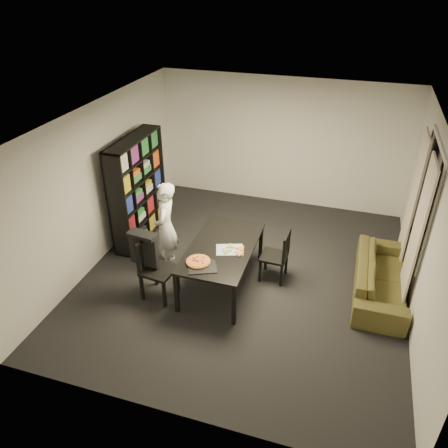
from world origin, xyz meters
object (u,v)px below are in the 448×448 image
(person, at_px, (166,227))
(sofa, at_px, (381,277))
(pepperoni_pizza, at_px, (198,261))
(dining_table, at_px, (222,250))
(chair_right, at_px, (280,253))
(baking_tray, at_px, (202,267))
(chair_left, at_px, (153,264))
(bookshelf, at_px, (138,189))

(person, xyz_separation_m, sofa, (3.38, 0.35, -0.49))
(pepperoni_pizza, relative_size, sofa, 0.18)
(person, bearing_deg, dining_table, 67.57)
(dining_table, relative_size, chair_right, 1.98)
(dining_table, height_order, pepperoni_pizza, pepperoni_pizza)
(baking_tray, height_order, sofa, baking_tray)
(chair_left, relative_size, chair_right, 1.14)
(chair_right, height_order, sofa, chair_right)
(baking_tray, bearing_deg, bookshelf, 138.87)
(bookshelf, xyz_separation_m, pepperoni_pizza, (1.67, -1.45, -0.21))
(bookshelf, xyz_separation_m, baking_tray, (1.76, -1.54, -0.23))
(person, height_order, pepperoni_pizza, person)
(chair_right, bearing_deg, baking_tray, -40.45)
(chair_left, distance_m, baking_tray, 0.82)
(pepperoni_pizza, height_order, sofa, pepperoni_pizza)
(person, bearing_deg, pepperoni_pizza, 37.31)
(bookshelf, height_order, chair_left, bookshelf)
(dining_table, xyz_separation_m, person, (-1.01, 0.18, 0.12))
(chair_left, height_order, baking_tray, chair_left)
(chair_left, bearing_deg, pepperoni_pizza, -80.58)
(dining_table, bearing_deg, sofa, 12.55)
(person, height_order, sofa, person)
(chair_right, xyz_separation_m, sofa, (1.56, 0.13, -0.22))
(bookshelf, bearing_deg, chair_left, -57.15)
(chair_right, distance_m, pepperoni_pizza, 1.38)
(baking_tray, relative_size, pepperoni_pizza, 1.14)
(chair_right, distance_m, baking_tray, 1.37)
(person, bearing_deg, bookshelf, -143.88)
(dining_table, xyz_separation_m, chair_left, (-0.91, -0.54, -0.09))
(chair_left, bearing_deg, dining_table, -52.09)
(chair_left, height_order, person, person)
(chair_right, distance_m, person, 1.86)
(chair_right, bearing_deg, dining_table, -61.50)
(chair_right, bearing_deg, sofa, 97.60)
(dining_table, xyz_separation_m, pepperoni_pizza, (-0.19, -0.51, 0.09))
(baking_tray, distance_m, sofa, 2.76)
(person, distance_m, baking_tray, 1.19)
(bookshelf, xyz_separation_m, chair_left, (0.96, -1.48, -0.39))
(dining_table, relative_size, baking_tray, 4.29)
(chair_right, height_order, person, person)
(chair_right, xyz_separation_m, baking_tray, (-0.93, -0.99, 0.23))
(chair_left, height_order, pepperoni_pizza, chair_left)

